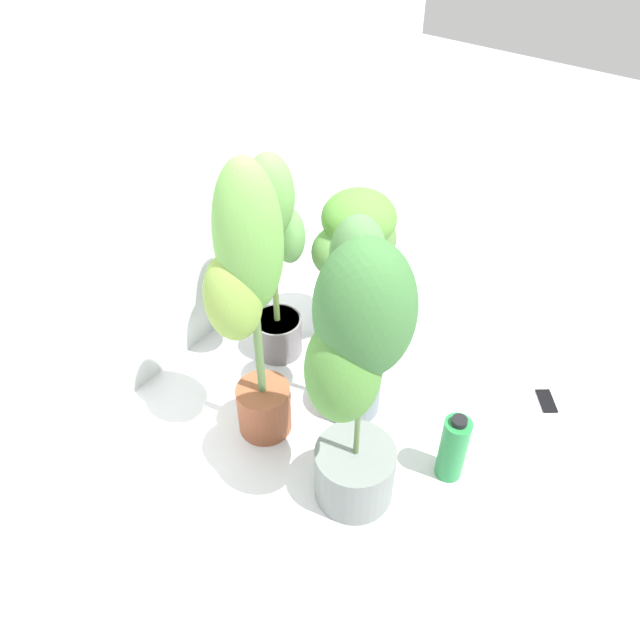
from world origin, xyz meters
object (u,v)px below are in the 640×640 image
at_px(potted_plant_back_center, 271,253).
at_px(nutrient_bottle, 453,448).
at_px(potted_plant_front_left, 356,375).
at_px(potted_plant_back_right, 356,259).
at_px(potted_plant_center, 350,323).
at_px(potted_plant_back_left, 249,298).
at_px(cell_phone, 546,401).

distance_m(potted_plant_back_center, nutrient_bottle, 0.92).
bearing_deg(potted_plant_front_left, potted_plant_back_right, 33.62).
bearing_deg(potted_plant_center, potted_plant_front_left, -143.76).
distance_m(potted_plant_front_left, potted_plant_back_left, 0.41).
distance_m(potted_plant_back_right, potted_plant_back_center, 0.35).
bearing_deg(potted_plant_back_left, potted_plant_back_right, 2.30).
bearing_deg(cell_phone, potted_plant_back_center, -16.13).
bearing_deg(potted_plant_back_right, potted_plant_back_center, 146.88).
height_order(potted_plant_back_center, nutrient_bottle, potted_plant_back_center).
distance_m(potted_plant_front_left, cell_phone, 1.02).
xyz_separation_m(potted_plant_center, potted_plant_back_left, (-0.26, 0.19, 0.19)).
relative_size(potted_plant_back_center, nutrient_bottle, 3.13).
bearing_deg(potted_plant_back_right, potted_plant_front_left, -146.38).
distance_m(potted_plant_back_left, nutrient_bottle, 0.82).
bearing_deg(nutrient_bottle, potted_plant_center, 85.89).
xyz_separation_m(potted_plant_center, potted_plant_back_center, (0.08, 0.40, 0.07)).
relative_size(potted_plant_back_right, nutrient_bottle, 2.37).
relative_size(potted_plant_back_center, cell_phone, 5.56).
distance_m(potted_plant_center, potted_plant_front_left, 0.40).
xyz_separation_m(potted_plant_back_right, potted_plant_back_center, (-0.28, 0.18, 0.11)).
distance_m(potted_plant_front_left, potted_plant_back_center, 0.73).
height_order(potted_plant_center, cell_phone, potted_plant_center).
bearing_deg(cell_phone, potted_plant_front_left, 26.37).
relative_size(potted_plant_front_left, potted_plant_back_right, 1.50).
distance_m(potted_plant_back_right, potted_plant_back_left, 0.66).
xyz_separation_m(potted_plant_back_right, potted_plant_back_left, (-0.62, -0.02, 0.23)).
distance_m(potted_plant_back_left, cell_phone, 1.23).
height_order(potted_plant_back_right, potted_plant_back_center, potted_plant_back_center).
relative_size(potted_plant_front_left, potted_plant_back_center, 1.13).
relative_size(potted_plant_center, potted_plant_back_left, 0.77).
bearing_deg(potted_plant_back_right, nutrient_bottle, -120.59).
xyz_separation_m(potted_plant_center, cell_phone, (0.47, -0.59, -0.42)).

